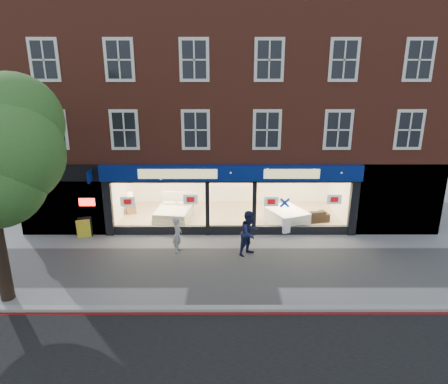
{
  "coord_description": "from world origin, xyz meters",
  "views": [
    {
      "loc": [
        -0.34,
        -13.79,
        7.38
      ],
      "look_at": [
        -0.31,
        2.5,
        2.21
      ],
      "focal_mm": 32.0,
      "sensor_mm": 36.0,
      "label": 1
    }
  ],
  "objects_px": {
    "a_board": "(84,228)",
    "pedestrian_blue": "(249,233)",
    "pedestrian_grey": "(177,235)",
    "sofa": "(308,216)",
    "display_bed": "(174,213)",
    "mattress_stack": "(287,217)"
  },
  "relations": [
    {
      "from": "pedestrian_grey",
      "to": "pedestrian_blue",
      "type": "bearing_deg",
      "value": -90.11
    },
    {
      "from": "a_board",
      "to": "pedestrian_blue",
      "type": "relative_size",
      "value": 0.49
    },
    {
      "from": "sofa",
      "to": "a_board",
      "type": "relative_size",
      "value": 2.17
    },
    {
      "from": "pedestrian_grey",
      "to": "pedestrian_blue",
      "type": "relative_size",
      "value": 0.8
    },
    {
      "from": "display_bed",
      "to": "sofa",
      "type": "xyz_separation_m",
      "value": [
        6.58,
        -0.33,
        -0.03
      ]
    },
    {
      "from": "sofa",
      "to": "pedestrian_blue",
      "type": "height_order",
      "value": "pedestrian_blue"
    },
    {
      "from": "sofa",
      "to": "display_bed",
      "type": "bearing_deg",
      "value": -17.23
    },
    {
      "from": "pedestrian_blue",
      "to": "a_board",
      "type": "bearing_deg",
      "value": 121.94
    },
    {
      "from": "pedestrian_blue",
      "to": "display_bed",
      "type": "bearing_deg",
      "value": 88.54
    },
    {
      "from": "pedestrian_blue",
      "to": "mattress_stack",
      "type": "bearing_deg",
      "value": 11.23
    },
    {
      "from": "pedestrian_blue",
      "to": "pedestrian_grey",
      "type": "bearing_deg",
      "value": 129.55
    },
    {
      "from": "display_bed",
      "to": "pedestrian_grey",
      "type": "distance_m",
      "value": 3.46
    },
    {
      "from": "display_bed",
      "to": "pedestrian_blue",
      "type": "distance_m",
      "value": 5.1
    },
    {
      "from": "pedestrian_grey",
      "to": "pedestrian_blue",
      "type": "xyz_separation_m",
      "value": [
        2.94,
        -0.27,
        0.19
      ]
    },
    {
      "from": "sofa",
      "to": "pedestrian_blue",
      "type": "distance_m",
      "value": 4.57
    },
    {
      "from": "display_bed",
      "to": "pedestrian_blue",
      "type": "height_order",
      "value": "pedestrian_blue"
    },
    {
      "from": "sofa",
      "to": "pedestrian_blue",
      "type": "bearing_deg",
      "value": 33.09
    },
    {
      "from": "a_board",
      "to": "pedestrian_grey",
      "type": "relative_size",
      "value": 0.62
    },
    {
      "from": "pedestrian_grey",
      "to": "display_bed",
      "type": "bearing_deg",
      "value": 14.65
    },
    {
      "from": "pedestrian_grey",
      "to": "pedestrian_blue",
      "type": "height_order",
      "value": "pedestrian_blue"
    },
    {
      "from": "sofa",
      "to": "pedestrian_grey",
      "type": "relative_size",
      "value": 1.34
    },
    {
      "from": "mattress_stack",
      "to": "pedestrian_blue",
      "type": "distance_m",
      "value": 3.6
    }
  ]
}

